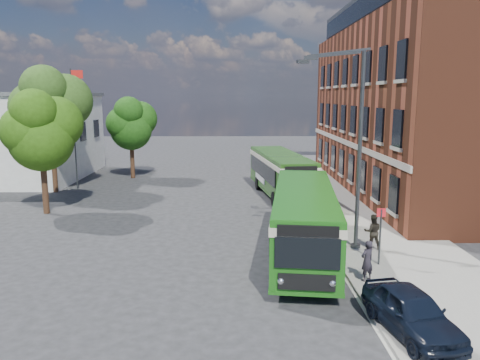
{
  "coord_description": "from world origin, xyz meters",
  "views": [
    {
      "loc": [
        -0.37,
        -22.58,
        7.03
      ],
      "look_at": [
        -0.05,
        4.19,
        2.2
      ],
      "focal_mm": 35.0,
      "sensor_mm": 36.0,
      "label": 1
    }
  ],
  "objects_px": {
    "street_lamp": "(352,147)",
    "bus_front": "(304,216)",
    "bus_rear": "(281,170)",
    "parked_car": "(411,312)"
  },
  "relations": [
    {
      "from": "street_lamp",
      "to": "bus_front",
      "type": "height_order",
      "value": "street_lamp"
    },
    {
      "from": "bus_rear",
      "to": "parked_car",
      "type": "bearing_deg",
      "value": -84.56
    },
    {
      "from": "bus_front",
      "to": "parked_car",
      "type": "height_order",
      "value": "bus_front"
    },
    {
      "from": "bus_front",
      "to": "street_lamp",
      "type": "bearing_deg",
      "value": 17.28
    },
    {
      "from": "street_lamp",
      "to": "parked_car",
      "type": "height_order",
      "value": "street_lamp"
    },
    {
      "from": "bus_rear",
      "to": "parked_car",
      "type": "height_order",
      "value": "bus_rear"
    },
    {
      "from": "street_lamp",
      "to": "parked_car",
      "type": "xyz_separation_m",
      "value": [
        -0.04,
        -7.88,
        -3.98
      ]
    },
    {
      "from": "bus_rear",
      "to": "street_lamp",
      "type": "bearing_deg",
      "value": -80.89
    },
    {
      "from": "parked_car",
      "to": "street_lamp",
      "type": "bearing_deg",
      "value": 78.68
    },
    {
      "from": "street_lamp",
      "to": "bus_front",
      "type": "bearing_deg",
      "value": -162.72
    }
  ]
}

